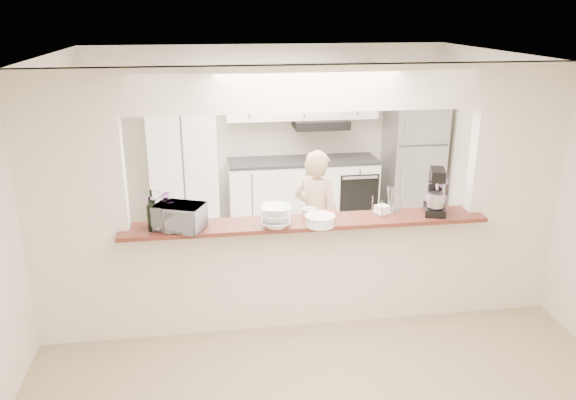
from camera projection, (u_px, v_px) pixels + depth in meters
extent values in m
plane|color=gray|center=(304.00, 321.00, 5.60)|extent=(6.00, 6.00, 0.00)
cube|color=beige|center=(283.00, 256.00, 7.05)|extent=(5.00, 2.90, 0.01)
cube|color=white|center=(76.00, 214.00, 4.92)|extent=(0.90, 0.15, 2.50)
cube|color=white|center=(512.00, 192.00, 5.48)|extent=(0.90, 0.15, 2.50)
cube|color=white|center=(307.00, 88.00, 4.86)|extent=(3.20, 0.15, 0.40)
cube|color=white|center=(305.00, 273.00, 5.43)|extent=(3.20, 0.15, 1.05)
cube|color=brown|center=(306.00, 223.00, 5.21)|extent=(3.40, 0.38, 0.04)
cube|color=white|center=(184.00, 156.00, 7.63)|extent=(0.90, 0.60, 2.10)
cube|color=white|center=(303.00, 193.00, 8.05)|extent=(2.10, 0.60, 0.90)
cube|color=#2E2E31|center=(303.00, 161.00, 7.90)|extent=(2.10, 0.62, 0.04)
cube|color=white|center=(302.00, 91.00, 7.70)|extent=(2.10, 0.35, 0.75)
cube|color=black|center=(321.00, 124.00, 7.78)|extent=(0.75, 0.45, 0.12)
cube|color=black|center=(359.00, 194.00, 7.85)|extent=(0.55, 0.02, 0.55)
cube|color=#A5A4A9|center=(413.00, 162.00, 8.09)|extent=(0.75, 0.70, 1.70)
imported|color=pink|center=(163.00, 206.00, 5.06)|extent=(0.41, 0.39, 0.36)
cylinder|color=black|center=(151.00, 218.00, 4.93)|extent=(0.06, 0.06, 0.24)
cylinder|color=black|center=(149.00, 201.00, 4.88)|extent=(0.02, 0.02, 0.08)
cylinder|color=black|center=(152.00, 211.00, 5.08)|extent=(0.07, 0.07, 0.24)
cylinder|color=black|center=(151.00, 194.00, 5.03)|extent=(0.02, 0.02, 0.08)
imported|color=#A4A4A9|center=(180.00, 217.00, 4.96)|extent=(0.50, 0.43, 0.23)
imported|color=white|center=(276.00, 217.00, 5.02)|extent=(0.30, 0.30, 0.20)
cylinder|color=white|center=(279.00, 213.00, 5.23)|extent=(0.24, 0.24, 0.11)
cylinder|color=white|center=(278.00, 208.00, 5.21)|extent=(0.25, 0.25, 0.01)
cylinder|color=white|center=(320.00, 221.00, 5.07)|extent=(0.27, 0.27, 0.09)
cylinder|color=white|center=(320.00, 216.00, 5.06)|extent=(0.28, 0.28, 0.01)
cylinder|color=maroon|center=(327.00, 215.00, 5.24)|extent=(0.15, 0.15, 0.07)
cylinder|color=tan|center=(309.00, 212.00, 5.32)|extent=(0.15, 0.15, 0.07)
cube|color=silver|center=(386.00, 212.00, 5.41)|extent=(0.31, 0.25, 0.02)
cube|color=white|center=(386.00, 208.00, 5.39)|extent=(0.15, 0.15, 0.07)
cube|color=black|center=(434.00, 210.00, 5.38)|extent=(0.27, 0.34, 0.07)
cube|color=black|center=(435.00, 187.00, 5.41)|extent=(0.15, 0.14, 0.32)
cube|color=black|center=(438.00, 175.00, 5.25)|extent=(0.20, 0.28, 0.11)
cylinder|color=#B7B7BC|center=(436.00, 200.00, 5.28)|extent=(0.15, 0.15, 0.14)
imported|color=#B26AC6|center=(437.00, 192.00, 5.42)|extent=(0.23, 0.23, 0.37)
imported|color=tan|center=(317.00, 219.00, 6.14)|extent=(0.67, 0.65, 1.54)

